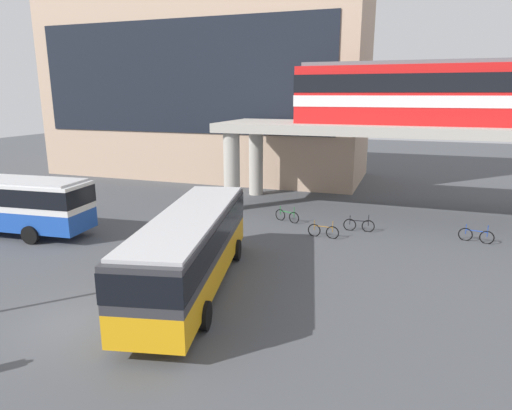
# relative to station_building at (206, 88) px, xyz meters

# --- Properties ---
(ground_plane) EXTENTS (120.00, 120.00, 0.00)m
(ground_plane) POSITION_rel_station_building_xyz_m (8.48, -19.17, -8.33)
(ground_plane) COLOR #47494F
(station_building) EXTENTS (30.13, 10.85, 16.66)m
(station_building) POSITION_rel_station_building_xyz_m (0.00, 0.00, 0.00)
(station_building) COLOR tan
(station_building) RESTS_ON ground_plane
(elevated_platform) EXTENTS (29.79, 6.64, 5.89)m
(elevated_platform) POSITION_rel_station_building_xyz_m (21.45, -10.06, -3.27)
(elevated_platform) COLOR #ADA89E
(elevated_platform) RESTS_ON ground_plane
(train) EXTENTS (20.63, 2.96, 3.84)m
(train) POSITION_rel_station_building_xyz_m (22.02, -10.06, -0.48)
(train) COLOR red
(train) RESTS_ON elevated_platform
(bus_main) EXTENTS (4.80, 11.33, 3.22)m
(bus_main) POSITION_rel_station_building_xyz_m (11.17, -25.28, -6.35)
(bus_main) COLOR orange
(bus_main) RESTS_ON ground_plane
(bicycle_green) EXTENTS (1.70, 0.67, 1.04)m
(bicycle_green) POSITION_rel_station_building_xyz_m (12.18, -14.36, -7.98)
(bicycle_green) COLOR black
(bicycle_green) RESTS_ON ground_plane
(bicycle_blue) EXTENTS (1.76, 0.43, 1.04)m
(bicycle_blue) POSITION_rel_station_building_xyz_m (22.86, -14.87, -7.98)
(bicycle_blue) COLOR black
(bicycle_blue) RESTS_ON ground_plane
(bicycle_black) EXTENTS (1.79, 0.18, 1.04)m
(bicycle_black) POSITION_rel_station_building_xyz_m (16.66, -14.93, -7.98)
(bicycle_black) COLOR black
(bicycle_black) RESTS_ON ground_plane
(bicycle_brown) EXTENTS (1.79, 0.24, 1.04)m
(bicycle_brown) POSITION_rel_station_building_xyz_m (14.92, -16.76, -7.98)
(bicycle_brown) COLOR black
(bicycle_brown) RESTS_ON ground_plane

